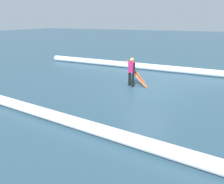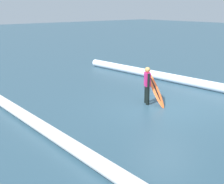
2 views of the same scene
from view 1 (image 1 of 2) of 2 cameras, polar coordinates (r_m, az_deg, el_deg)
name	(u,v)px [view 1 (image 1 of 2)]	position (r m, az deg, el deg)	size (l,w,h in m)	color
ground_plane	(148,87)	(10.33, 10.55, 1.33)	(120.79, 120.79, 0.00)	#2B495A
surfer	(131,71)	(10.18, 5.70, 6.25)	(0.45, 0.36, 1.51)	black
surfboard	(136,74)	(10.43, 7.11, 5.27)	(1.50, 0.77, 1.28)	#E55926
wave_crest_foreground	(181,70)	(13.63, 19.36, 6.06)	(0.43, 0.43, 20.54)	white
wave_crest_midground	(44,113)	(7.35, -19.22, -5.84)	(0.39, 0.39, 19.48)	white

